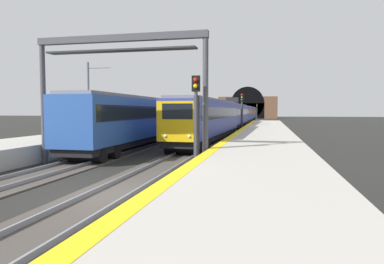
% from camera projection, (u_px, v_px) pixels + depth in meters
% --- Properties ---
extents(ground_plane, '(320.00, 320.00, 0.00)m').
position_uv_depth(ground_plane, '(113.00, 196.00, 11.70)').
color(ground_plane, black).
extents(platform_right, '(112.00, 4.89, 1.03)m').
position_uv_depth(platform_right, '(255.00, 188.00, 10.65)').
color(platform_right, '#ADA89E').
rests_on(platform_right, ground_plane).
extents(platform_right_edge_strip, '(112.00, 0.50, 0.01)m').
position_uv_depth(platform_right_edge_strip, '(185.00, 169.00, 11.09)').
color(platform_right_edge_strip, yellow).
rests_on(platform_right_edge_strip, platform_right).
extents(track_main_line, '(160.00, 2.92, 0.21)m').
position_uv_depth(track_main_line, '(113.00, 195.00, 11.70)').
color(track_main_line, '#423D38').
rests_on(track_main_line, ground_plane).
extents(train_main_approaching, '(78.73, 3.26, 4.74)m').
position_uv_depth(train_main_approaching, '(238.00, 115.00, 58.94)').
color(train_main_approaching, navy).
rests_on(train_main_approaching, ground_plane).
extents(train_adjacent_platform, '(56.21, 2.93, 4.83)m').
position_uv_depth(train_adjacent_platform, '(190.00, 116.00, 44.92)').
color(train_adjacent_platform, '#264C99').
rests_on(train_adjacent_platform, ground_plane).
extents(railway_signal_near, '(0.39, 0.38, 4.54)m').
position_uv_depth(railway_signal_near, '(196.00, 115.00, 16.47)').
color(railway_signal_near, '#38383D').
rests_on(railway_signal_near, ground_plane).
extents(railway_signal_mid, '(0.39, 0.38, 5.08)m').
position_uv_depth(railway_signal_mid, '(242.00, 109.00, 44.43)').
color(railway_signal_mid, '#38383D').
rests_on(railway_signal_mid, ground_plane).
extents(railway_signal_far, '(0.39, 0.38, 4.84)m').
position_uv_depth(railway_signal_far, '(257.00, 110.00, 101.05)').
color(railway_signal_far, '#38383D').
rests_on(railway_signal_far, ground_plane).
extents(overhead_signal_gantry, '(0.70, 9.28, 6.77)m').
position_uv_depth(overhead_signal_gantry, '(120.00, 66.00, 17.82)').
color(overhead_signal_gantry, '#3F3F47').
rests_on(overhead_signal_gantry, ground_plane).
extents(tunnel_portal, '(2.26, 21.17, 11.86)m').
position_uv_depth(tunnel_portal, '(248.00, 107.00, 125.78)').
color(tunnel_portal, brown).
rests_on(tunnel_portal, ground_plane).
extents(catenary_mast_near, '(0.22, 2.50, 7.67)m').
position_uv_depth(catenary_mast_near, '(89.00, 100.00, 34.39)').
color(catenary_mast_near, '#595B60').
rests_on(catenary_mast_near, ground_plane).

